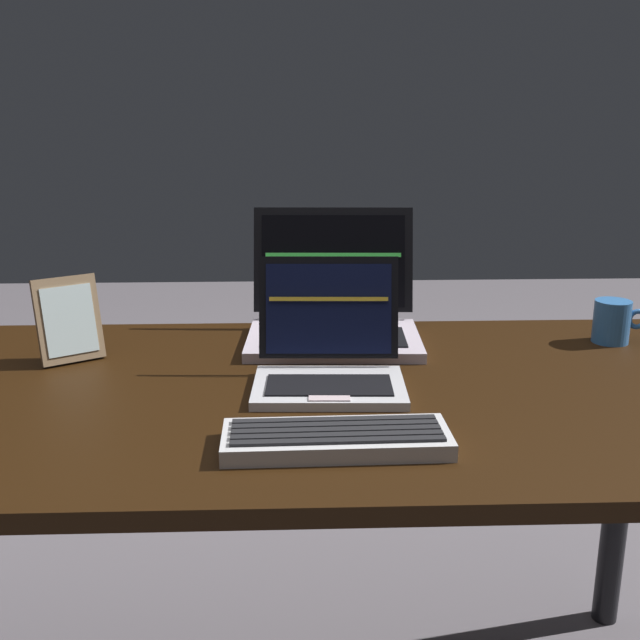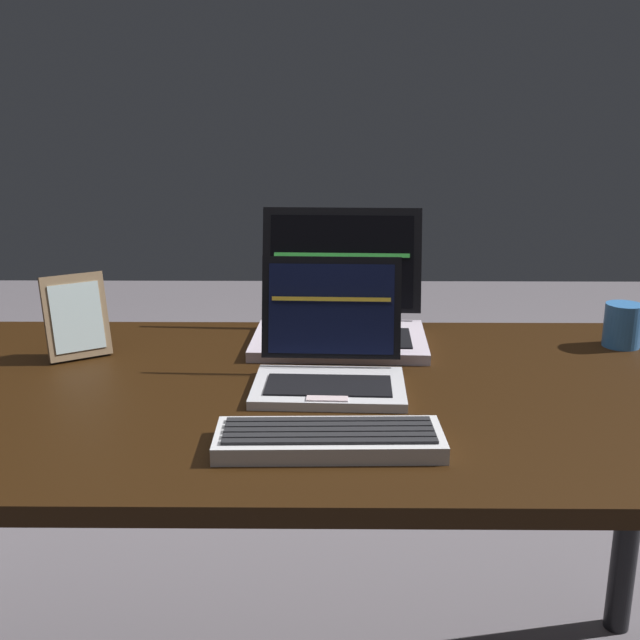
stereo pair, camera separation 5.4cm
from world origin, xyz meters
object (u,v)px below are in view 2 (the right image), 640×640
object	(u,v)px
photo_frame	(76,317)
coffee_mug	(624,325)
external_keyboard	(329,439)
laptop_rear	(340,315)
laptop_front	(330,361)

from	to	relation	value
photo_frame	coffee_mug	distance (m)	1.05
external_keyboard	coffee_mug	distance (m)	0.74
photo_frame	laptop_rear	bearing A→B (deg)	13.98
laptop_front	photo_frame	world-z (taller)	laptop_front
coffee_mug	external_keyboard	bearing A→B (deg)	-140.96
laptop_front	coffee_mug	world-z (taller)	laptop_front
laptop_front	coffee_mug	distance (m)	0.61
coffee_mug	laptop_front	bearing A→B (deg)	-159.05
laptop_front	external_keyboard	size ratio (longest dim) A/B	0.81
laptop_front	laptop_rear	bearing A→B (deg)	85.23
photo_frame	laptop_front	bearing A→B (deg)	-16.80
laptop_rear	photo_frame	distance (m)	0.51
laptop_front	laptop_rear	world-z (taller)	laptop_rear
photo_frame	coffee_mug	world-z (taller)	photo_frame
laptop_front	external_keyboard	world-z (taller)	laptop_front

